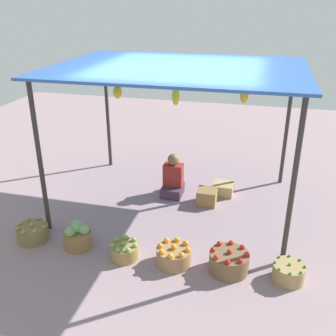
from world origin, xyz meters
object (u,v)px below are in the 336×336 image
Objects in this scene: vendor_person at (173,179)px; basket_red_tomatoes at (229,262)px; basket_cabbages at (77,236)px; basket_green_apples at (125,251)px; wooden_crate_stacked_rear at (207,197)px; wooden_crate_near_vendor at (223,189)px; basket_potatoes at (33,232)px; basket_green_chilies at (289,272)px; basket_oranges at (174,256)px.

vendor_person is 1.51× the size of basket_red_tomatoes.
basket_cabbages is 2.15m from basket_red_tomatoes.
basket_green_apples is 1.98m from wooden_crate_stacked_rear.
wooden_crate_near_vendor is at bearing 15.33° from vendor_person.
basket_green_apples reaches higher than wooden_crate_near_vendor.
basket_potatoes is at bearing -143.69° from wooden_crate_stacked_rear.
vendor_person reaches higher than basket_cabbages.
basket_cabbages is at bearing 174.22° from basket_green_apples.
basket_green_apples is (-0.21, -1.98, -0.19)m from vendor_person.
basket_red_tomatoes is (2.15, -0.01, -0.03)m from basket_cabbages.
basket_potatoes is at bearing -139.98° from wooden_crate_near_vendor.
basket_red_tomatoes is at bearing 179.90° from basket_green_chilies.
basket_oranges is 1.48m from basket_green_chilies.
wooden_crate_stacked_rear is at bearing 64.32° from basket_green_apples.
basket_cabbages reaches higher than basket_oranges.
basket_red_tomatoes reaches higher than basket_potatoes.
basket_red_tomatoes is (2.88, -0.01, 0.02)m from basket_potatoes.
basket_oranges is at bearing -1.21° from basket_potatoes.
basket_green_chilies is at bearing -63.31° from wooden_crate_near_vendor.
basket_cabbages reaches higher than basket_potatoes.
wooden_crate_stacked_rear is at bearing 84.41° from basket_oranges.
vendor_person is at bearing 122.23° from basket_red_tomatoes.
wooden_crate_near_vendor is (-1.08, 2.16, -0.01)m from basket_green_chilies.
vendor_person is 2.01m from basket_oranges.
basket_red_tomatoes reaches higher than basket_green_chilies.
wooden_crate_stacked_rear is at bearing 108.00° from basket_red_tomatoes.
basket_red_tomatoes is 1.58× the size of wooden_crate_stacked_rear.
vendor_person is 2.27m from basket_red_tomatoes.
basket_cabbages is 0.99× the size of basket_green_chilies.
basket_oranges is (0.69, 0.03, 0.02)m from basket_green_apples.
basket_green_apples is 2.47m from wooden_crate_near_vendor.
basket_potatoes is at bearing 179.75° from basket_red_tomatoes.
wooden_crate_stacked_rear is at bearing -117.74° from wooden_crate_near_vendor.
vendor_person is 1.92× the size of basket_green_chilies.
vendor_person is at bearing -164.67° from wooden_crate_near_vendor.
basket_oranges reaches higher than wooden_crate_stacked_rear.
basket_green_apples is at bearing -177.34° from basket_red_tomatoes.
basket_red_tomatoes is at bearing -0.23° from basket_cabbages.
basket_cabbages is at bearing -132.99° from wooden_crate_stacked_rear.
basket_potatoes is 3.64m from basket_green_chilies.
basket_green_apples is 0.84× the size of basket_oranges.
basket_cabbages is 1.12× the size of wooden_crate_near_vendor.
wooden_crate_near_vendor is 1.09× the size of wooden_crate_stacked_rear.
basket_green_apples reaches higher than basket_green_chilies.
basket_red_tomatoes reaches higher than basket_oranges.
basket_green_chilies is (1.96, -1.92, -0.18)m from vendor_person.
basket_cabbages reaches higher than wooden_crate_stacked_rear.
basket_oranges is (0.48, -1.95, -0.17)m from vendor_person.
basket_green_chilies is (3.64, -0.01, -0.00)m from basket_potatoes.
basket_red_tomatoes reaches higher than basket_green_apples.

